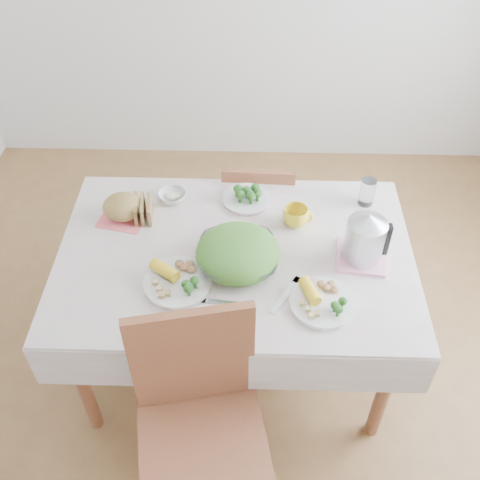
{
  "coord_description": "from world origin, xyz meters",
  "views": [
    {
      "loc": [
        0.07,
        -1.65,
        2.46
      ],
      "look_at": [
        0.02,
        0.02,
        0.82
      ],
      "focal_mm": 42.0,
      "sensor_mm": 36.0,
      "label": 1
    }
  ],
  "objects_px": {
    "dining_table": "(236,310)",
    "chair_far": "(259,206)",
    "chair_near": "(204,453)",
    "dinner_plate_right": "(322,303)",
    "dinner_plate_left": "(178,283)",
    "salad_bowl": "(238,257)",
    "yellow_mug": "(296,217)",
    "electric_kettle": "(365,237)"
  },
  "relations": [
    {
      "from": "chair_far",
      "to": "dining_table",
      "type": "bearing_deg",
      "value": 83.47
    },
    {
      "from": "electric_kettle",
      "to": "yellow_mug",
      "type": "bearing_deg",
      "value": 139.96
    },
    {
      "from": "chair_far",
      "to": "dinner_plate_left",
      "type": "height_order",
      "value": "chair_far"
    },
    {
      "from": "chair_far",
      "to": "dinner_plate_right",
      "type": "relative_size",
      "value": 3.19
    },
    {
      "from": "dining_table",
      "to": "yellow_mug",
      "type": "xyz_separation_m",
      "value": [
        0.26,
        0.19,
        0.43
      ]
    },
    {
      "from": "dinner_plate_right",
      "to": "dining_table",
      "type": "bearing_deg",
      "value": 142.25
    },
    {
      "from": "dining_table",
      "to": "dinner_plate_left",
      "type": "relative_size",
      "value": 5.07
    },
    {
      "from": "dining_table",
      "to": "dinner_plate_right",
      "type": "height_order",
      "value": "dinner_plate_right"
    },
    {
      "from": "chair_near",
      "to": "dinner_plate_right",
      "type": "distance_m",
      "value": 0.71
    },
    {
      "from": "yellow_mug",
      "to": "dinner_plate_right",
      "type": "bearing_deg",
      "value": -79.34
    },
    {
      "from": "dining_table",
      "to": "chair_far",
      "type": "distance_m",
      "value": 0.66
    },
    {
      "from": "dinner_plate_left",
      "to": "yellow_mug",
      "type": "bearing_deg",
      "value": 37.41
    },
    {
      "from": "dinner_plate_left",
      "to": "electric_kettle",
      "type": "distance_m",
      "value": 0.77
    },
    {
      "from": "chair_far",
      "to": "dinner_plate_right",
      "type": "height_order",
      "value": "chair_far"
    },
    {
      "from": "dining_table",
      "to": "salad_bowl",
      "type": "relative_size",
      "value": 4.31
    },
    {
      "from": "chair_far",
      "to": "salad_bowl",
      "type": "distance_m",
      "value": 0.79
    },
    {
      "from": "dining_table",
      "to": "electric_kettle",
      "type": "relative_size",
      "value": 6.2
    },
    {
      "from": "electric_kettle",
      "to": "dinner_plate_right",
      "type": "bearing_deg",
      "value": -128.06
    },
    {
      "from": "chair_near",
      "to": "chair_far",
      "type": "xyz_separation_m",
      "value": [
        0.19,
        1.38,
        -0.0
      ]
    },
    {
      "from": "chair_near",
      "to": "yellow_mug",
      "type": "height_order",
      "value": "chair_near"
    },
    {
      "from": "chair_near",
      "to": "chair_far",
      "type": "distance_m",
      "value": 1.4
    },
    {
      "from": "electric_kettle",
      "to": "chair_far",
      "type": "bearing_deg",
      "value": 119.8
    },
    {
      "from": "dining_table",
      "to": "dinner_plate_right",
      "type": "bearing_deg",
      "value": -37.75
    },
    {
      "from": "salad_bowl",
      "to": "dinner_plate_right",
      "type": "relative_size",
      "value": 1.25
    },
    {
      "from": "dining_table",
      "to": "dinner_plate_left",
      "type": "xyz_separation_m",
      "value": [
        -0.22,
        -0.18,
        0.4
      ]
    },
    {
      "from": "chair_near",
      "to": "dinner_plate_right",
      "type": "height_order",
      "value": "chair_near"
    },
    {
      "from": "yellow_mug",
      "to": "electric_kettle",
      "type": "distance_m",
      "value": 0.34
    },
    {
      "from": "dinner_plate_right",
      "to": "salad_bowl",
      "type": "bearing_deg",
      "value": 148.18
    },
    {
      "from": "dinner_plate_left",
      "to": "dining_table",
      "type": "bearing_deg",
      "value": 39.22
    },
    {
      "from": "dinner_plate_left",
      "to": "chair_far",
      "type": "bearing_deg",
      "value": 68.64
    },
    {
      "from": "dinner_plate_right",
      "to": "chair_far",
      "type": "bearing_deg",
      "value": 104.87
    },
    {
      "from": "chair_near",
      "to": "electric_kettle",
      "type": "bearing_deg",
      "value": 37.87
    },
    {
      "from": "dinner_plate_right",
      "to": "dinner_plate_left",
      "type": "bearing_deg",
      "value": 171.36
    },
    {
      "from": "chair_near",
      "to": "salad_bowl",
      "type": "relative_size",
      "value": 3.16
    },
    {
      "from": "chair_far",
      "to": "salad_bowl",
      "type": "relative_size",
      "value": 2.54
    },
    {
      "from": "chair_far",
      "to": "electric_kettle",
      "type": "height_order",
      "value": "electric_kettle"
    },
    {
      "from": "dining_table",
      "to": "chair_far",
      "type": "bearing_deg",
      "value": 81.03
    },
    {
      "from": "chair_far",
      "to": "dinner_plate_right",
      "type": "xyz_separation_m",
      "value": [
        0.24,
        -0.92,
        0.31
      ]
    },
    {
      "from": "chair_near",
      "to": "yellow_mug",
      "type": "xyz_separation_m",
      "value": [
        0.35,
        0.92,
        0.34
      ]
    },
    {
      "from": "chair_near",
      "to": "electric_kettle",
      "type": "height_order",
      "value": "electric_kettle"
    },
    {
      "from": "salad_bowl",
      "to": "dinner_plate_right",
      "type": "height_order",
      "value": "salad_bowl"
    },
    {
      "from": "chair_near",
      "to": "dinner_plate_left",
      "type": "height_order",
      "value": "chair_near"
    }
  ]
}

